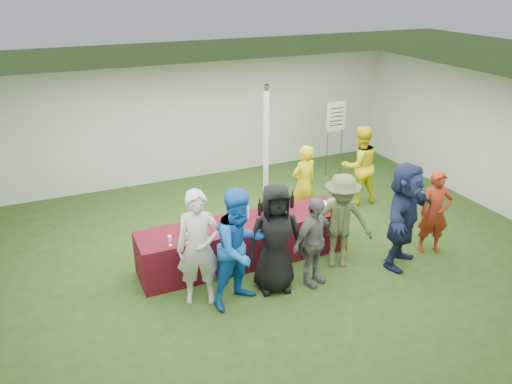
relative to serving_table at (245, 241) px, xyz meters
name	(u,v)px	position (x,y,z in m)	size (l,w,h in m)	color
ground	(268,252)	(0.47, 0.09, -0.38)	(60.00, 60.00, 0.00)	#284719
tent	(266,156)	(0.97, 1.29, 0.98)	(10.00, 10.00, 10.00)	white
serving_table	(245,241)	(0.00, 0.00, 0.00)	(3.60, 0.80, 0.75)	#530E13
wine_bottles	(275,205)	(0.62, 0.15, 0.50)	(0.72, 0.13, 0.32)	black
wine_glasses	(199,233)	(-0.89, -0.28, 0.49)	(1.16, 0.10, 0.16)	silver
water_bottle	(247,213)	(0.08, 0.08, 0.48)	(0.07, 0.07, 0.23)	silver
bar_towel	(322,204)	(1.50, 0.05, 0.39)	(0.25, 0.18, 0.03)	white
dump_bucket	(334,205)	(1.59, -0.22, 0.46)	(0.26, 0.26, 0.18)	slate
wine_list_sign	(336,122)	(3.52, 2.87, 0.94)	(0.50, 0.03, 1.80)	slate
staff_pourer	(304,184)	(1.62, 0.94, 0.41)	(0.57, 0.38, 1.58)	yellow
staff_back	(359,165)	(3.11, 1.24, 0.47)	(0.82, 0.64, 1.69)	yellow
customer_0	(199,248)	(-1.04, -0.77, 0.52)	(0.65, 0.43, 1.79)	silver
customer_1	(240,248)	(-0.50, -1.03, 0.54)	(0.89, 0.69, 1.83)	blue
customer_2	(275,239)	(0.11, -0.93, 0.50)	(0.86, 0.56, 1.75)	black
customer_3	(313,242)	(0.71, -1.04, 0.36)	(0.86, 0.36, 1.48)	slate
customer_4	(341,221)	(1.38, -0.75, 0.44)	(1.06, 0.61, 1.64)	#4D5631
customer_5	(404,215)	(2.34, -1.13, 0.53)	(1.69, 0.54, 1.82)	#1A2447
customer_6	(435,213)	(3.12, -1.01, 0.38)	(0.55, 0.36, 1.50)	maroon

